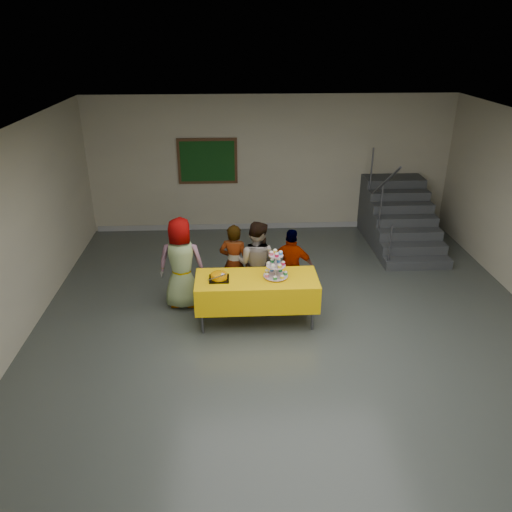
{
  "coord_description": "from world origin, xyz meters",
  "views": [
    {
      "loc": [
        -0.88,
        -5.82,
        4.25
      ],
      "look_at": [
        -0.52,
        1.15,
        1.05
      ],
      "focal_mm": 35.0,
      "sensor_mm": 36.0,
      "label": 1
    }
  ],
  "objects_px": {
    "bake_table": "(257,290)",
    "schoolchild_a": "(181,263)",
    "cupcake_stand": "(276,267)",
    "schoolchild_b": "(234,263)",
    "schoolchild_d": "(291,267)",
    "noticeboard": "(208,161)",
    "schoolchild_c": "(256,263)",
    "staircase": "(398,219)",
    "bear_cake": "(219,276)"
  },
  "relations": [
    {
      "from": "bake_table",
      "to": "schoolchild_a",
      "type": "relative_size",
      "value": 1.22
    },
    {
      "from": "cupcake_stand",
      "to": "bake_table",
      "type": "bearing_deg",
      "value": -177.25
    },
    {
      "from": "bake_table",
      "to": "schoolchild_b",
      "type": "distance_m",
      "value": 0.81
    },
    {
      "from": "bake_table",
      "to": "schoolchild_d",
      "type": "distance_m",
      "value": 0.83
    },
    {
      "from": "schoolchild_d",
      "to": "noticeboard",
      "type": "bearing_deg",
      "value": -52.43
    },
    {
      "from": "cupcake_stand",
      "to": "schoolchild_c",
      "type": "relative_size",
      "value": 0.31
    },
    {
      "from": "bake_table",
      "to": "cupcake_stand",
      "type": "bearing_deg",
      "value": 2.75
    },
    {
      "from": "staircase",
      "to": "bake_table",
      "type": "bearing_deg",
      "value": -135.37
    },
    {
      "from": "bake_table",
      "to": "schoolchild_a",
      "type": "bearing_deg",
      "value": 154.3
    },
    {
      "from": "schoolchild_a",
      "to": "schoolchild_d",
      "type": "height_order",
      "value": "schoolchild_a"
    },
    {
      "from": "cupcake_stand",
      "to": "schoolchild_d",
      "type": "height_order",
      "value": "schoolchild_d"
    },
    {
      "from": "schoolchild_c",
      "to": "noticeboard",
      "type": "distance_m",
      "value": 3.62
    },
    {
      "from": "schoolchild_d",
      "to": "noticeboard",
      "type": "distance_m",
      "value": 3.86
    },
    {
      "from": "cupcake_stand",
      "to": "schoolchild_b",
      "type": "height_order",
      "value": "schoolchild_b"
    },
    {
      "from": "bear_cake",
      "to": "cupcake_stand",
      "type": "bearing_deg",
      "value": 1.57
    },
    {
      "from": "schoolchild_c",
      "to": "schoolchild_d",
      "type": "xyz_separation_m",
      "value": [
        0.57,
        -0.05,
        -0.07
      ]
    },
    {
      "from": "schoolchild_b",
      "to": "staircase",
      "type": "distance_m",
      "value": 4.33
    },
    {
      "from": "schoolchild_d",
      "to": "schoolchild_c",
      "type": "bearing_deg",
      "value": 9.88
    },
    {
      "from": "schoolchild_b",
      "to": "bear_cake",
      "type": "bearing_deg",
      "value": 85.77
    },
    {
      "from": "schoolchild_d",
      "to": "noticeboard",
      "type": "height_order",
      "value": "noticeboard"
    },
    {
      "from": "bake_table",
      "to": "cupcake_stand",
      "type": "relative_size",
      "value": 4.22
    },
    {
      "from": "bake_table",
      "to": "schoolchild_c",
      "type": "relative_size",
      "value": 1.29
    },
    {
      "from": "schoolchild_a",
      "to": "schoolchild_c",
      "type": "distance_m",
      "value": 1.23
    },
    {
      "from": "schoolchild_b",
      "to": "schoolchild_d",
      "type": "bearing_deg",
      "value": -175.9
    },
    {
      "from": "noticeboard",
      "to": "staircase",
      "type": "bearing_deg",
      "value": -11.57
    },
    {
      "from": "schoolchild_d",
      "to": "bake_table",
      "type": "bearing_deg",
      "value": 57.65
    },
    {
      "from": "schoolchild_b",
      "to": "schoolchild_c",
      "type": "bearing_deg",
      "value": 176.69
    },
    {
      "from": "schoolchild_c",
      "to": "staircase",
      "type": "xyz_separation_m",
      "value": [
        3.19,
        2.57,
        -0.24
      ]
    },
    {
      "from": "bake_table",
      "to": "schoolchild_c",
      "type": "bearing_deg",
      "value": 87.3
    },
    {
      "from": "cupcake_stand",
      "to": "schoolchild_d",
      "type": "xyz_separation_m",
      "value": [
        0.31,
        0.55,
        -0.28
      ]
    },
    {
      "from": "bake_table",
      "to": "schoolchild_c",
      "type": "xyz_separation_m",
      "value": [
        0.03,
        0.61,
        0.17
      ]
    },
    {
      "from": "cupcake_stand",
      "to": "noticeboard",
      "type": "relative_size",
      "value": 0.34
    },
    {
      "from": "cupcake_stand",
      "to": "noticeboard",
      "type": "bearing_deg",
      "value": 106.11
    },
    {
      "from": "schoolchild_a",
      "to": "noticeboard",
      "type": "relative_size",
      "value": 1.19
    },
    {
      "from": "cupcake_stand",
      "to": "staircase",
      "type": "distance_m",
      "value": 4.34
    },
    {
      "from": "staircase",
      "to": "noticeboard",
      "type": "xyz_separation_m",
      "value": [
        -4.08,
        0.84,
        1.11
      ]
    },
    {
      "from": "cupcake_stand",
      "to": "bear_cake",
      "type": "relative_size",
      "value": 1.24
    },
    {
      "from": "staircase",
      "to": "schoolchild_b",
      "type": "bearing_deg",
      "value": -145.39
    },
    {
      "from": "bake_table",
      "to": "schoolchild_c",
      "type": "distance_m",
      "value": 0.64
    },
    {
      "from": "bear_cake",
      "to": "schoolchild_c",
      "type": "height_order",
      "value": "schoolchild_c"
    },
    {
      "from": "noticeboard",
      "to": "bear_cake",
      "type": "bearing_deg",
      "value": -85.87
    },
    {
      "from": "cupcake_stand",
      "to": "schoolchild_c",
      "type": "xyz_separation_m",
      "value": [
        -0.26,
        0.6,
        -0.22
      ]
    },
    {
      "from": "schoolchild_b",
      "to": "noticeboard",
      "type": "bearing_deg",
      "value": -67.25
    },
    {
      "from": "cupcake_stand",
      "to": "noticeboard",
      "type": "distance_m",
      "value": 4.22
    },
    {
      "from": "cupcake_stand",
      "to": "bear_cake",
      "type": "xyz_separation_m",
      "value": [
        -0.86,
        -0.02,
        -0.12
      ]
    },
    {
      "from": "schoolchild_b",
      "to": "bake_table",
      "type": "bearing_deg",
      "value": 128.61
    },
    {
      "from": "bear_cake",
      "to": "schoolchild_d",
      "type": "relative_size",
      "value": 0.27
    },
    {
      "from": "schoolchild_b",
      "to": "schoolchild_c",
      "type": "height_order",
      "value": "schoolchild_c"
    },
    {
      "from": "bake_table",
      "to": "noticeboard",
      "type": "relative_size",
      "value": 1.45
    },
    {
      "from": "bear_cake",
      "to": "schoolchild_c",
      "type": "distance_m",
      "value": 0.87
    }
  ]
}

